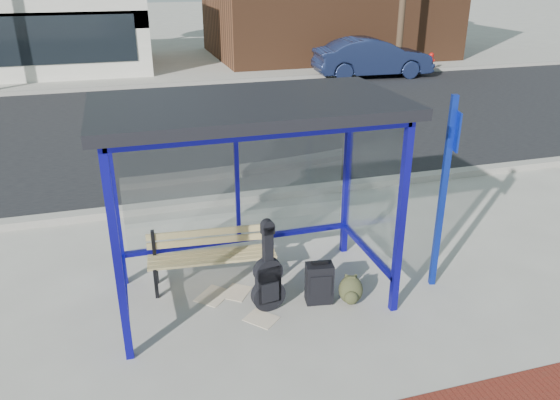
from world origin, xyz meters
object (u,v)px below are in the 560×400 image
object	(u,v)px
backpack	(351,291)
fire_hydrant	(431,60)
parked_car	(373,57)
bench	(212,253)
guitar_bag	(268,280)
suitcase	(319,283)

from	to	relation	value
backpack	fire_hydrant	bearing A→B (deg)	75.59
parked_car	backpack	bearing A→B (deg)	158.39
backpack	bench	bearing A→B (deg)	167.45
guitar_bag	fire_hydrant	bearing A→B (deg)	45.98
parked_car	fire_hydrant	world-z (taller)	parked_car
fire_hydrant	parked_car	bearing A→B (deg)	-165.76
bench	backpack	xyz separation A→B (m)	(1.49, -0.94, -0.26)
suitcase	fire_hydrant	bearing A→B (deg)	63.58
parked_car	fire_hydrant	bearing A→B (deg)	-71.03
guitar_bag	suitcase	xyz separation A→B (m)	(0.62, -0.03, -0.14)
guitar_bag	parked_car	bearing A→B (deg)	53.00
guitar_bag	parked_car	distance (m)	15.05
bench	fire_hydrant	bearing A→B (deg)	54.96
bench	parked_car	size ratio (longest dim) A/B	0.38
parked_car	guitar_bag	bearing A→B (deg)	154.80
suitcase	parked_car	bearing A→B (deg)	71.00
backpack	fire_hydrant	size ratio (longest dim) A/B	0.53
suitcase	backpack	size ratio (longest dim) A/B	1.60
backpack	parked_car	xyz separation A→B (m)	(6.53, 13.20, 0.53)
suitcase	fire_hydrant	distance (m)	16.88
backpack	parked_car	world-z (taller)	parked_car
bench	guitar_bag	size ratio (longest dim) A/B	1.47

